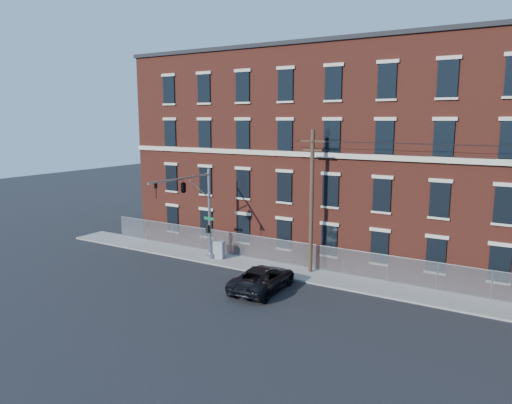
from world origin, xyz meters
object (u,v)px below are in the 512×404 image
at_px(utility_pole_near, 312,199).
at_px(utility_cabinet, 218,249).
at_px(pickup_truck, 263,278).
at_px(traffic_signal_mast, 190,196).

distance_m(utility_pole_near, utility_cabinet, 8.86).
xyz_separation_m(pickup_truck, utility_cabinet, (-6.43, 4.05, 0.02)).
bearing_deg(utility_pole_near, traffic_signal_mast, -156.86).
height_order(utility_pole_near, pickup_truck, utility_pole_near).
bearing_deg(pickup_truck, utility_pole_near, -106.78).
relative_size(traffic_signal_mast, utility_cabinet, 5.15).
relative_size(pickup_truck, utility_cabinet, 4.11).
bearing_deg(utility_cabinet, traffic_signal_mast, -105.86).
relative_size(traffic_signal_mast, pickup_truck, 1.25).
bearing_deg(utility_pole_near, utility_cabinet, -174.87).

